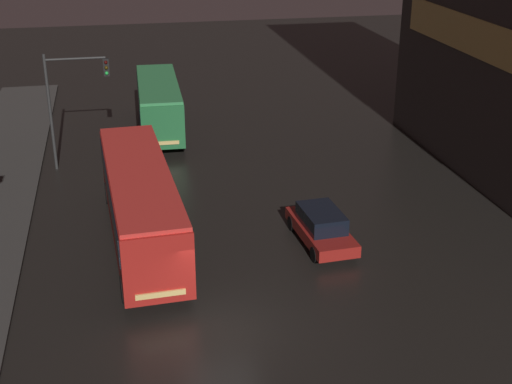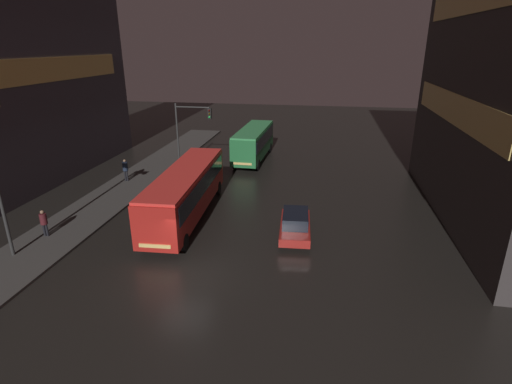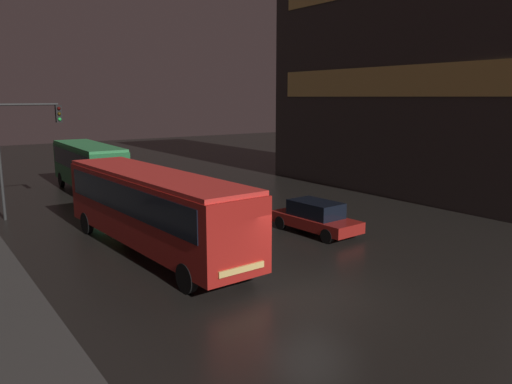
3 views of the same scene
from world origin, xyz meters
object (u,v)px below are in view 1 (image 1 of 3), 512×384
(bus_far, at_px, (159,102))
(traffic_light_main, at_px, (70,92))
(car_taxi, at_px, (321,226))
(bus_near, at_px, (140,198))

(bus_far, xyz_separation_m, traffic_light_main, (-4.76, -4.97, 2.19))
(traffic_light_main, bearing_deg, car_taxi, -47.35)
(bus_near, xyz_separation_m, car_taxi, (7.28, -1.54, -1.26))
(bus_near, distance_m, traffic_light_main, 10.16)
(bus_near, bearing_deg, car_taxi, 165.19)
(bus_far, bearing_deg, car_taxi, 110.34)
(bus_far, height_order, car_taxi, bus_far)
(bus_near, height_order, traffic_light_main, traffic_light_main)
(car_taxi, bearing_deg, bus_far, -75.05)
(bus_far, relative_size, car_taxi, 2.11)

